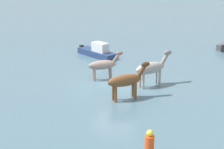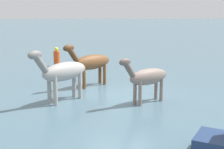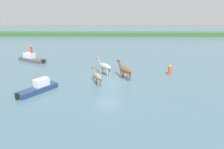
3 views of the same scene
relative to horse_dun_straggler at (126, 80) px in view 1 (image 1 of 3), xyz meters
name	(u,v)px [view 1 (image 1 of 3)]	position (x,y,z in m)	size (l,w,h in m)	color
ground_plane	(114,86)	(-1.75, -1.00, -1.06)	(205.56, 205.56, 0.00)	#476675
horse_dun_straggler	(126,80)	(0.00, 0.00, 0.00)	(1.76, 2.23, 1.92)	brown
horse_gray_outer	(103,65)	(-2.79, -1.85, -0.11)	(1.39, 2.09, 1.72)	gray
horse_lead	(152,68)	(-2.25, 1.14, 0.04)	(2.05, 2.15, 2.00)	#9E9993
boat_tender_starboard	(97,53)	(-7.87, -3.50, -0.76)	(2.87, 3.47, 1.31)	navy
buoy_channel_marker	(149,145)	(5.28, 1.70, -0.55)	(0.36, 0.36, 1.14)	#E54C19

